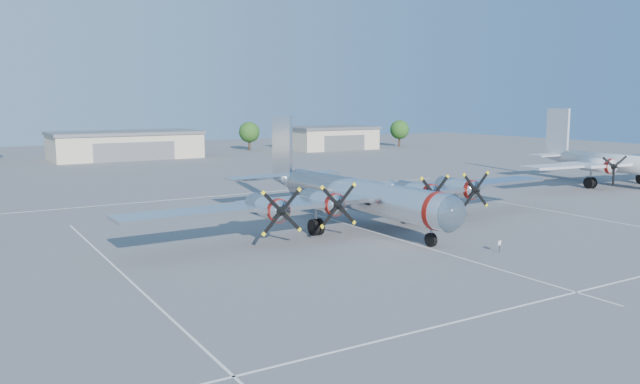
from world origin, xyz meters
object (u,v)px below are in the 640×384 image
hangar_center (125,145)px  hangar_east (329,138)px  tree_east (249,132)px  main_bomber_b29 (352,225)px  twin_engine_east (608,185)px  tree_far_east (400,130)px  info_placard (500,244)px

hangar_center → hangar_east: same height
tree_east → main_bomber_b29: bearing=-109.1°
twin_engine_east → hangar_east: bearing=93.4°
tree_far_east → info_placard: size_ratio=7.34×
hangar_east → twin_engine_east: hangar_east is taller
tree_far_east → info_placard: bearing=-124.8°
info_placard → twin_engine_east: bearing=4.4°
tree_east → twin_engine_east: size_ratio=0.21×
tree_east → twin_engine_east: 82.90m
tree_east → info_placard: bearing=-104.7°
hangar_center → info_placard: hangar_center is taller
tree_far_east → main_bomber_b29: bearing=-130.9°
main_bomber_b29 → twin_engine_east: bearing=4.3°
info_placard → hangar_center: bearing=71.9°
main_bomber_b29 → twin_engine_east: 45.69m
main_bomber_b29 → twin_engine_east: (45.44, 4.83, 0.00)m
hangar_east → twin_engine_east: 75.34m
twin_engine_east → info_placard: (-42.00, -19.34, 0.64)m
hangar_center → tree_east: 30.64m
hangar_east → hangar_center: bearing=-180.0°
hangar_east → tree_east: (-18.00, 6.04, 1.51)m
tree_east → tree_far_east: (38.00, -8.00, 0.00)m
tree_far_east → tree_east: bearing=168.1°
hangar_center → hangar_east: (48.00, 0.00, 0.00)m
hangar_east → main_bomber_b29: bearing=-120.8°
twin_engine_east → tree_far_east: bearing=78.2°
hangar_east → info_placard: 104.50m
main_bomber_b29 → twin_engine_east: twin_engine_east is taller
hangar_center → tree_far_east: size_ratio=4.31×
twin_engine_east → info_placard: twin_engine_east is taller
hangar_center → tree_far_east: tree_far_east is taller
tree_east → main_bomber_b29: 91.22m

